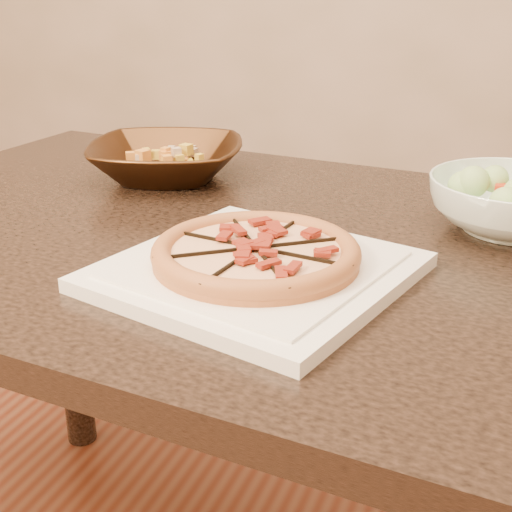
# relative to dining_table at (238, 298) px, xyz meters

# --- Properties ---
(dining_table) EXTENTS (1.37, 0.95, 0.75)m
(dining_table) POSITION_rel_dining_table_xyz_m (0.00, 0.00, 0.00)
(dining_table) COLOR #35241A
(dining_table) RESTS_ON floor
(plate) EXTENTS (0.40, 0.40, 0.02)m
(plate) POSITION_rel_dining_table_xyz_m (0.09, -0.15, 0.12)
(plate) COLOR white
(plate) RESTS_ON dining_table
(pizza) EXTENTS (0.25, 0.25, 0.03)m
(pizza) POSITION_rel_dining_table_xyz_m (0.09, -0.15, 0.14)
(pizza) COLOR #B7653A
(pizza) RESTS_ON plate
(bronze_bowl) EXTENTS (0.34, 0.34, 0.07)m
(bronze_bowl) POSITION_rel_dining_table_xyz_m (-0.22, 0.20, 0.14)
(bronze_bowl) COLOR #3C2311
(bronze_bowl) RESTS_ON dining_table
(mixed_dish) EXTENTS (0.12, 0.13, 0.03)m
(mixed_dish) POSITION_rel_dining_table_xyz_m (-0.22, 0.20, 0.19)
(mixed_dish) COLOR tan
(mixed_dish) RESTS_ON bronze_bowl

